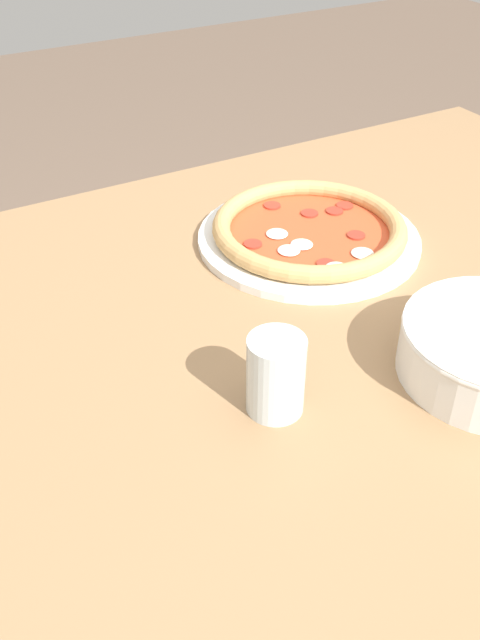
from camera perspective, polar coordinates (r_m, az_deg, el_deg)
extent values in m
plane|color=brown|center=(1.48, 4.60, -22.82)|extent=(8.00, 8.00, 0.00)
cube|color=#99724C|center=(0.94, 6.71, 0.71)|extent=(1.33, 0.91, 0.03)
cylinder|color=olive|center=(1.72, 14.78, 2.81)|extent=(0.06, 0.06, 0.71)
cylinder|color=white|center=(1.05, 5.51, 6.50)|extent=(0.32, 0.32, 0.01)
torus|color=tan|center=(1.04, 5.57, 7.40)|extent=(0.28, 0.28, 0.03)
cylinder|color=#D14C28|center=(1.05, 5.54, 6.92)|extent=(0.25, 0.25, 0.01)
cylinder|color=#A83323|center=(1.11, 7.57, 8.64)|extent=(0.03, 0.03, 0.00)
cylinder|color=#A83323|center=(1.09, 5.58, 8.49)|extent=(0.03, 0.03, 0.00)
cylinder|color=#A83323|center=(1.04, 9.27, 6.70)|extent=(0.03, 0.03, 0.00)
cylinder|color=#A83323|center=(1.11, 2.59, 9.13)|extent=(0.03, 0.03, 0.00)
cylinder|color=#A83323|center=(1.12, 8.37, 9.04)|extent=(0.03, 0.03, 0.00)
cylinder|color=#A83323|center=(1.01, 1.03, 6.10)|extent=(0.03, 0.03, 0.00)
cylinder|color=#A83323|center=(0.97, 6.90, 4.47)|extent=(0.03, 0.03, 0.00)
ellipsoid|color=silver|center=(1.00, 3.93, 5.58)|extent=(0.03, 0.03, 0.01)
ellipsoid|color=silver|center=(0.96, 7.74, 4.14)|extent=(0.03, 0.03, 0.01)
ellipsoid|color=silver|center=(1.01, 4.96, 6.05)|extent=(0.03, 0.03, 0.01)
ellipsoid|color=silver|center=(1.03, 2.98, 6.91)|extent=(0.03, 0.03, 0.01)
ellipsoid|color=silver|center=(1.00, 9.77, 5.30)|extent=(0.03, 0.03, 0.01)
ellipsoid|color=tan|center=(0.85, 16.65, 0.38)|extent=(0.04, 0.03, 0.02)
ellipsoid|color=#998466|center=(0.80, 16.66, -2.22)|extent=(0.04, 0.03, 0.02)
ellipsoid|color=#998466|center=(0.78, 15.56, -3.14)|extent=(0.04, 0.04, 0.02)
cylinder|color=silver|center=(0.74, 2.88, -4.43)|extent=(0.06, 0.06, 0.09)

